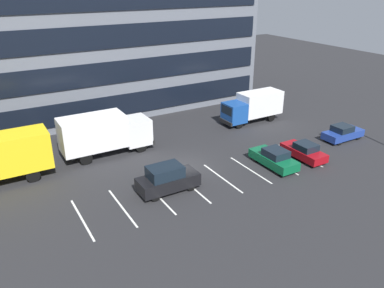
% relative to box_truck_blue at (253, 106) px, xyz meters
% --- Properties ---
extents(ground_plane, '(120.00, 120.00, 0.00)m').
position_rel_box_truck_blue_xyz_m(ground_plane, '(-11.69, -5.79, -1.82)').
color(ground_plane, '#262628').
extents(office_building, '(34.63, 10.35, 18.00)m').
position_rel_box_truck_blue_xyz_m(office_building, '(-11.69, 12.16, 7.18)').
color(office_building, slate).
rests_on(office_building, ground_plane).
extents(lot_markings, '(19.74, 5.40, 0.01)m').
position_rel_box_truck_blue_xyz_m(lot_markings, '(-11.69, -9.11, -1.81)').
color(lot_markings, silver).
rests_on(lot_markings, ground_plane).
extents(box_truck_blue, '(6.97, 2.31, 3.23)m').
position_rel_box_truck_blue_xyz_m(box_truck_blue, '(0.00, 0.00, 0.00)').
color(box_truck_blue, '#194799').
rests_on(box_truck_blue, ground_plane).
extents(box_truck_white, '(8.06, 2.67, 3.74)m').
position_rel_box_truck_blue_xyz_m(box_truck_white, '(-16.74, -0.10, 0.28)').
color(box_truck_white, white).
rests_on(box_truck_white, ground_plane).
extents(sedan_maroon, '(1.74, 4.16, 1.49)m').
position_rel_box_truck_blue_xyz_m(sedan_maroon, '(-2.11, -9.74, -1.12)').
color(sedan_maroon, maroon).
rests_on(sedan_maroon, ground_plane).
extents(sedan_forest, '(1.85, 4.42, 1.58)m').
position_rel_box_truck_blue_xyz_m(sedan_forest, '(-5.38, -9.55, -1.07)').
color(sedan_forest, '#0C5933').
rests_on(sedan_forest, ground_plane).
extents(suv_black, '(4.57, 1.94, 2.07)m').
position_rel_box_truck_blue_xyz_m(suv_black, '(-14.93, -8.67, -0.82)').
color(suv_black, black).
rests_on(suv_black, ground_plane).
extents(sedan_navy, '(4.19, 1.75, 1.50)m').
position_rel_box_truck_blue_xyz_m(sedan_navy, '(4.29, -8.55, -1.11)').
color(sedan_navy, navy).
rests_on(sedan_navy, ground_plane).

